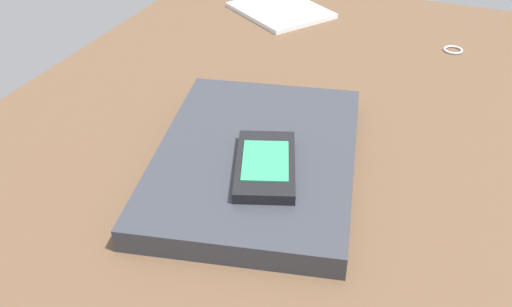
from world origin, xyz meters
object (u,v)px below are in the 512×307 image
(laptop_closed, at_px, (256,159))
(notepad, at_px, (281,10))
(cell_phone_on_laptop, at_px, (267,166))
(key_ring, at_px, (453,50))

(laptop_closed, relative_size, notepad, 1.98)
(cell_phone_on_laptop, height_order, notepad, cell_phone_on_laptop)
(laptop_closed, xyz_separation_m, key_ring, (-0.41, 0.16, -0.01))
(laptop_closed, bearing_deg, cell_phone_on_laptop, 26.42)
(laptop_closed, height_order, key_ring, laptop_closed)
(laptop_closed, xyz_separation_m, notepad, (-0.46, -0.14, -0.01))
(cell_phone_on_laptop, bearing_deg, notepad, -160.94)
(laptop_closed, height_order, notepad, laptop_closed)
(cell_phone_on_laptop, distance_m, notepad, 0.52)
(cell_phone_on_laptop, bearing_deg, key_ring, 162.75)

